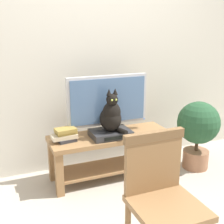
{
  "coord_description": "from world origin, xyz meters",
  "views": [
    {
      "loc": [
        -1.05,
        -2.12,
        1.52
      ],
      "look_at": [
        -0.0,
        0.44,
        0.72
      ],
      "focal_mm": 47.64,
      "sensor_mm": 36.0,
      "label": 1
    }
  ],
  "objects_px": {
    "cat": "(111,115)",
    "book_stack": "(65,135)",
    "wooden_chair": "(161,192)",
    "media_box": "(111,133)",
    "potted_plant": "(198,128)",
    "tv_stand": "(110,148)",
    "tv": "(108,103)"
  },
  "relations": [
    {
      "from": "cat",
      "to": "book_stack",
      "type": "distance_m",
      "value": 0.47
    },
    {
      "from": "cat",
      "to": "wooden_chair",
      "type": "height_order",
      "value": "cat"
    },
    {
      "from": "media_box",
      "to": "potted_plant",
      "type": "xyz_separation_m",
      "value": [
        0.97,
        -0.11,
        -0.04
      ]
    },
    {
      "from": "tv_stand",
      "to": "cat",
      "type": "relative_size",
      "value": 2.89
    },
    {
      "from": "wooden_chair",
      "to": "tv_stand",
      "type": "bearing_deg",
      "value": 83.37
    },
    {
      "from": "cat",
      "to": "potted_plant",
      "type": "bearing_deg",
      "value": -5.69
    },
    {
      "from": "cat",
      "to": "tv",
      "type": "bearing_deg",
      "value": 83.12
    },
    {
      "from": "book_stack",
      "to": "media_box",
      "type": "bearing_deg",
      "value": -6.2
    },
    {
      "from": "cat",
      "to": "book_stack",
      "type": "relative_size",
      "value": 1.75
    },
    {
      "from": "wooden_chair",
      "to": "potted_plant",
      "type": "distance_m",
      "value": 1.52
    },
    {
      "from": "tv_stand",
      "to": "potted_plant",
      "type": "relative_size",
      "value": 1.64
    },
    {
      "from": "tv",
      "to": "book_stack",
      "type": "xyz_separation_m",
      "value": [
        -0.46,
        -0.07,
        -0.25
      ]
    },
    {
      "from": "media_box",
      "to": "cat",
      "type": "distance_m",
      "value": 0.19
    },
    {
      "from": "tv",
      "to": "wooden_chair",
      "type": "xyz_separation_m",
      "value": [
        -0.14,
        -1.27,
        -0.26
      ]
    },
    {
      "from": "cat",
      "to": "potted_plant",
      "type": "height_order",
      "value": "cat"
    },
    {
      "from": "media_box",
      "to": "tv_stand",
      "type": "bearing_deg",
      "value": 72.17
    },
    {
      "from": "tv",
      "to": "book_stack",
      "type": "distance_m",
      "value": 0.53
    },
    {
      "from": "tv_stand",
      "to": "wooden_chair",
      "type": "relative_size",
      "value": 1.39
    },
    {
      "from": "potted_plant",
      "to": "tv",
      "type": "bearing_deg",
      "value": 166.6
    },
    {
      "from": "tv",
      "to": "wooden_chair",
      "type": "height_order",
      "value": "tv"
    },
    {
      "from": "media_box",
      "to": "wooden_chair",
      "type": "relative_size",
      "value": 0.44
    },
    {
      "from": "cat",
      "to": "book_stack",
      "type": "xyz_separation_m",
      "value": [
        -0.44,
        0.06,
        -0.16
      ]
    },
    {
      "from": "cat",
      "to": "wooden_chair",
      "type": "bearing_deg",
      "value": -96.23
    },
    {
      "from": "wooden_chair",
      "to": "tv",
      "type": "bearing_deg",
      "value": 83.7
    },
    {
      "from": "media_box",
      "to": "cat",
      "type": "bearing_deg",
      "value": -85.0
    },
    {
      "from": "tv",
      "to": "cat",
      "type": "distance_m",
      "value": 0.16
    },
    {
      "from": "media_box",
      "to": "potted_plant",
      "type": "distance_m",
      "value": 0.98
    },
    {
      "from": "wooden_chair",
      "to": "potted_plant",
      "type": "bearing_deg",
      "value": 43.53
    },
    {
      "from": "book_stack",
      "to": "potted_plant",
      "type": "relative_size",
      "value": 0.32
    },
    {
      "from": "cat",
      "to": "wooden_chair",
      "type": "relative_size",
      "value": 0.48
    },
    {
      "from": "tv_stand",
      "to": "book_stack",
      "type": "bearing_deg",
      "value": -179.4
    },
    {
      "from": "tv_stand",
      "to": "potted_plant",
      "type": "distance_m",
      "value": 0.98
    }
  ]
}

